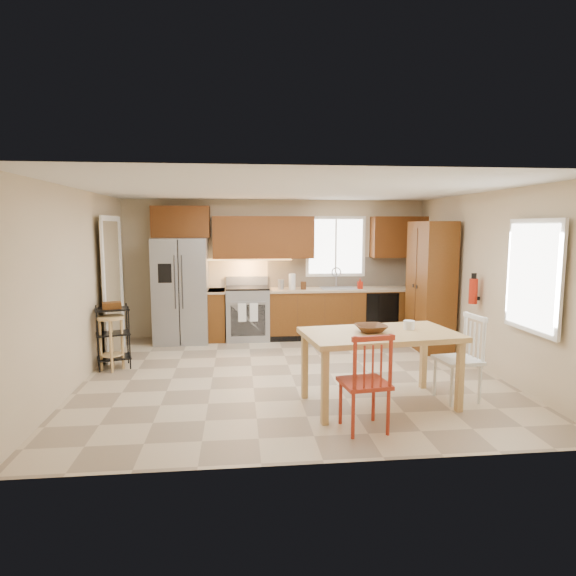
{
  "coord_description": "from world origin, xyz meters",
  "views": [
    {
      "loc": [
        -0.71,
        -6.34,
        2.02
      ],
      "look_at": [
        -0.01,
        0.4,
        1.15
      ],
      "focal_mm": 30.0,
      "sensor_mm": 36.0,
      "label": 1
    }
  ],
  "objects_px": {
    "chair_white": "(458,358)",
    "chair_red": "(364,381)",
    "range_stove": "(248,314)",
    "fire_extinguisher": "(473,291)",
    "refrigerator": "(181,290)",
    "pantry": "(430,286)",
    "table_jar": "(409,327)",
    "soap_bottle": "(360,284)",
    "dining_table": "(379,369)",
    "bar_stool": "(112,343)",
    "utility_cart": "(113,337)",
    "table_bowl": "(371,333)"
  },
  "relations": [
    {
      "from": "soap_bottle",
      "to": "utility_cart",
      "type": "relative_size",
      "value": 0.21
    },
    {
      "from": "table_jar",
      "to": "bar_stool",
      "type": "xyz_separation_m",
      "value": [
        -3.74,
        1.59,
        -0.48
      ]
    },
    {
      "from": "fire_extinguisher",
      "to": "pantry",
      "type": "bearing_deg",
      "value": 100.78
    },
    {
      "from": "range_stove",
      "to": "utility_cart",
      "type": "height_order",
      "value": "range_stove"
    },
    {
      "from": "range_stove",
      "to": "bar_stool",
      "type": "relative_size",
      "value": 1.19
    },
    {
      "from": "dining_table",
      "to": "table_bowl",
      "type": "xyz_separation_m",
      "value": [
        -0.11,
        0.0,
        0.42
      ]
    },
    {
      "from": "range_stove",
      "to": "fire_extinguisher",
      "type": "bearing_deg",
      "value": -32.62
    },
    {
      "from": "range_stove",
      "to": "fire_extinguisher",
      "type": "distance_m",
      "value": 3.83
    },
    {
      "from": "fire_extinguisher",
      "to": "bar_stool",
      "type": "bearing_deg",
      "value": 176.1
    },
    {
      "from": "soap_bottle",
      "to": "range_stove",
      "type": "bearing_deg",
      "value": 177.6
    },
    {
      "from": "chair_white",
      "to": "refrigerator",
      "type": "bearing_deg",
      "value": 40.04
    },
    {
      "from": "chair_white",
      "to": "bar_stool",
      "type": "distance_m",
      "value": 4.62
    },
    {
      "from": "table_bowl",
      "to": "bar_stool",
      "type": "xyz_separation_m",
      "value": [
        -3.26,
        1.69,
        -0.45
      ]
    },
    {
      "from": "chair_white",
      "to": "table_bowl",
      "type": "xyz_separation_m",
      "value": [
        -1.06,
        -0.05,
        0.34
      ]
    },
    {
      "from": "dining_table",
      "to": "bar_stool",
      "type": "xyz_separation_m",
      "value": [
        -3.37,
        1.69,
        -0.03
      ]
    },
    {
      "from": "fire_extinguisher",
      "to": "chair_white",
      "type": "height_order",
      "value": "fire_extinguisher"
    },
    {
      "from": "refrigerator",
      "to": "pantry",
      "type": "distance_m",
      "value": 4.23
    },
    {
      "from": "soap_bottle",
      "to": "pantry",
      "type": "distance_m",
      "value": 1.31
    },
    {
      "from": "fire_extinguisher",
      "to": "table_bowl",
      "type": "height_order",
      "value": "fire_extinguisher"
    },
    {
      "from": "range_stove",
      "to": "table_jar",
      "type": "height_order",
      "value": "table_jar"
    },
    {
      "from": "range_stove",
      "to": "table_jar",
      "type": "distance_m",
      "value": 3.75
    },
    {
      "from": "chair_red",
      "to": "table_jar",
      "type": "distance_m",
      "value": 1.11
    },
    {
      "from": "pantry",
      "to": "soap_bottle",
      "type": "bearing_deg",
      "value": 136.55
    },
    {
      "from": "fire_extinguisher",
      "to": "dining_table",
      "type": "relative_size",
      "value": 0.21
    },
    {
      "from": "range_stove",
      "to": "utility_cart",
      "type": "bearing_deg",
      "value": -140.91
    },
    {
      "from": "range_stove",
      "to": "pantry",
      "type": "xyz_separation_m",
      "value": [
        2.98,
        -0.99,
        0.59
      ]
    },
    {
      "from": "refrigerator",
      "to": "pantry",
      "type": "bearing_deg",
      "value": -12.62
    },
    {
      "from": "dining_table",
      "to": "chair_white",
      "type": "height_order",
      "value": "chair_white"
    },
    {
      "from": "bar_stool",
      "to": "fire_extinguisher",
      "type": "bearing_deg",
      "value": -11.53
    },
    {
      "from": "pantry",
      "to": "dining_table",
      "type": "bearing_deg",
      "value": -123.15
    },
    {
      "from": "chair_red",
      "to": "bar_stool",
      "type": "relative_size",
      "value": 1.29
    },
    {
      "from": "fire_extinguisher",
      "to": "table_jar",
      "type": "bearing_deg",
      "value": -138.37
    },
    {
      "from": "pantry",
      "to": "utility_cart",
      "type": "xyz_separation_m",
      "value": [
        -4.93,
        -0.6,
        -0.6
      ]
    },
    {
      "from": "pantry",
      "to": "chair_red",
      "type": "distance_m",
      "value": 3.64
    },
    {
      "from": "range_stove",
      "to": "soap_bottle",
      "type": "bearing_deg",
      "value": -2.4
    },
    {
      "from": "chair_white",
      "to": "chair_red",
      "type": "bearing_deg",
      "value": 111.24
    },
    {
      "from": "table_jar",
      "to": "range_stove",
      "type": "bearing_deg",
      "value": 118.65
    },
    {
      "from": "pantry",
      "to": "range_stove",
      "type": "bearing_deg",
      "value": 161.71
    },
    {
      "from": "soap_bottle",
      "to": "dining_table",
      "type": "distance_m",
      "value": 3.4
    },
    {
      "from": "pantry",
      "to": "bar_stool",
      "type": "xyz_separation_m",
      "value": [
        -4.93,
        -0.7,
        -0.66
      ]
    },
    {
      "from": "chair_red",
      "to": "table_jar",
      "type": "relative_size",
      "value": 6.32
    },
    {
      "from": "chair_red",
      "to": "soap_bottle",
      "type": "bearing_deg",
      "value": 69.21
    },
    {
      "from": "refrigerator",
      "to": "chair_red",
      "type": "relative_size",
      "value": 1.82
    },
    {
      "from": "utility_cart",
      "to": "table_jar",
      "type": "bearing_deg",
      "value": -41.75
    },
    {
      "from": "soap_bottle",
      "to": "pantry",
      "type": "xyz_separation_m",
      "value": [
        0.95,
        -0.9,
        0.05
      ]
    },
    {
      "from": "refrigerator",
      "to": "utility_cart",
      "type": "distance_m",
      "value": 1.78
    },
    {
      "from": "pantry",
      "to": "dining_table",
      "type": "relative_size",
      "value": 1.24
    },
    {
      "from": "refrigerator",
      "to": "bar_stool",
      "type": "distance_m",
      "value": 1.89
    },
    {
      "from": "range_stove",
      "to": "fire_extinguisher",
      "type": "xyz_separation_m",
      "value": [
        3.18,
        -2.04,
        0.64
      ]
    },
    {
      "from": "chair_white",
      "to": "range_stove",
      "type": "bearing_deg",
      "value": 28.36
    }
  ]
}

